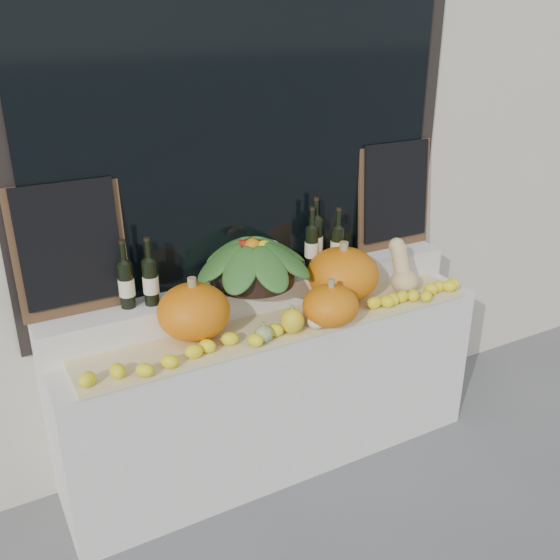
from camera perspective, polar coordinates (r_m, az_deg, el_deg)
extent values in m
cube|color=beige|center=(3.54, -6.73, 21.81)|extent=(7.00, 0.90, 4.50)
cube|color=black|center=(3.16, -3.17, 15.36)|extent=(2.40, 0.04, 2.10)
cube|color=black|center=(3.13, -2.92, 15.30)|extent=(2.20, 0.02, 2.00)
cube|color=silver|center=(3.46, -0.61, -9.95)|extent=(2.30, 0.55, 0.88)
cube|color=silver|center=(3.32, -1.87, -1.17)|extent=(2.30, 0.25, 0.16)
cube|color=tan|center=(3.13, 0.44, -4.14)|extent=(2.10, 0.32, 0.02)
ellipsoid|color=orange|center=(2.97, -7.89, -2.88)|extent=(0.37, 0.37, 0.27)
ellipsoid|color=orange|center=(3.35, 5.76, 0.55)|extent=(0.44, 0.44, 0.28)
ellipsoid|color=orange|center=(3.08, 4.65, -2.35)|extent=(0.37, 0.37, 0.20)
ellipsoid|color=tan|center=(3.49, 11.32, -0.13)|extent=(0.15, 0.15, 0.14)
cylinder|color=tan|center=(3.48, 10.94, 1.81)|extent=(0.09, 0.14, 0.18)
sphere|color=tan|center=(3.49, 10.62, 3.10)|extent=(0.09, 0.09, 0.09)
ellipsoid|color=#2C621D|center=(3.13, 5.46, -3.11)|extent=(0.10, 0.10, 0.09)
cylinder|color=olive|center=(3.11, 5.50, -2.21)|extent=(0.02, 0.02, 0.02)
ellipsoid|color=#2C621D|center=(2.94, -1.50, -4.95)|extent=(0.09, 0.09, 0.08)
cylinder|color=olive|center=(2.91, -1.51, -4.05)|extent=(0.02, 0.02, 0.02)
ellipsoid|color=beige|center=(3.07, 3.37, -3.72)|extent=(0.10, 0.10, 0.08)
cylinder|color=olive|center=(3.05, 3.40, -2.89)|extent=(0.02, 0.02, 0.02)
ellipsoid|color=gold|center=(3.01, 1.13, -3.75)|extent=(0.11, 0.11, 0.13)
cylinder|color=olive|center=(2.98, 1.14, -2.48)|extent=(0.02, 0.02, 0.02)
ellipsoid|color=beige|center=(3.19, 5.75, -2.61)|extent=(0.10, 0.10, 0.08)
cylinder|color=olive|center=(3.17, 5.79, -1.76)|extent=(0.02, 0.02, 0.02)
cylinder|color=black|center=(3.23, -2.49, 0.81)|extent=(0.43, 0.43, 0.12)
cylinder|color=black|center=(3.02, -13.86, -0.46)|extent=(0.07, 0.07, 0.22)
cylinder|color=black|center=(2.96, -14.16, 2.41)|extent=(0.03, 0.03, 0.10)
cylinder|color=beige|center=(3.03, -13.84, -0.63)|extent=(0.08, 0.08, 0.08)
cylinder|color=black|center=(2.95, -14.27, 3.43)|extent=(0.03, 0.03, 0.02)
cylinder|color=black|center=(3.03, -11.74, -0.22)|extent=(0.07, 0.07, 0.22)
cylinder|color=black|center=(2.97, -11.99, 2.65)|extent=(0.03, 0.03, 0.10)
cylinder|color=beige|center=(3.03, -11.72, -0.40)|extent=(0.08, 0.08, 0.08)
cylinder|color=black|center=(2.95, -12.09, 3.66)|extent=(0.03, 0.03, 0.02)
cylinder|color=black|center=(3.43, 3.26, 3.54)|extent=(0.08, 0.08, 0.27)
cylinder|color=black|center=(3.37, 3.33, 6.51)|extent=(0.03, 0.03, 0.10)
cylinder|color=beige|center=(3.44, 3.25, 3.38)|extent=(0.08, 0.08, 0.08)
cylinder|color=black|center=(3.36, 3.35, 7.42)|extent=(0.03, 0.03, 0.02)
cylinder|color=black|center=(3.40, 2.91, 2.98)|extent=(0.07, 0.07, 0.23)
cylinder|color=black|center=(3.35, 2.96, 5.63)|extent=(0.03, 0.03, 0.10)
cylinder|color=beige|center=(3.41, 2.90, 2.82)|extent=(0.08, 0.08, 0.08)
cylinder|color=black|center=(3.33, 2.98, 6.54)|extent=(0.03, 0.03, 0.02)
cylinder|color=black|center=(3.46, 5.26, 3.09)|extent=(0.07, 0.07, 0.21)
cylinder|color=black|center=(3.41, 5.36, 5.56)|extent=(0.03, 0.03, 0.10)
cylinder|color=beige|center=(3.46, 5.25, 2.94)|extent=(0.08, 0.08, 0.08)
cylinder|color=black|center=(3.39, 5.39, 6.46)|extent=(0.03, 0.03, 0.02)
cube|color=#4C331E|center=(2.97, -18.63, 2.64)|extent=(0.50, 0.06, 0.62)
cube|color=black|center=(2.95, -18.65, 3.10)|extent=(0.44, 0.06, 0.56)
cube|color=#4C331E|center=(3.72, 10.38, 7.58)|extent=(0.50, 0.06, 0.62)
cube|color=black|center=(3.70, 10.56, 7.97)|extent=(0.44, 0.06, 0.56)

